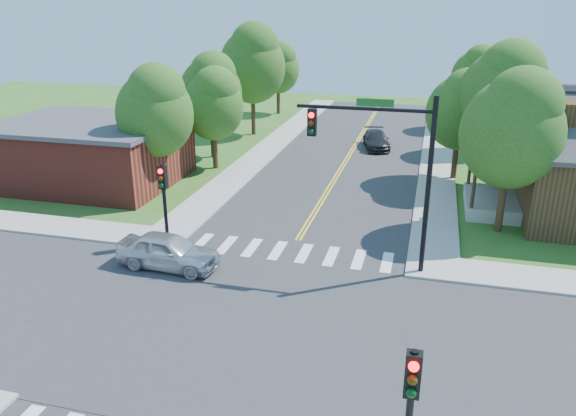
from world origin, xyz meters
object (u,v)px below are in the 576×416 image
(signal_pole_nw, at_px, (163,190))
(car_dgrey, at_px, (376,140))
(car_silver, at_px, (168,252))
(signal_pole_se, at_px, (411,398))
(signal_mast_ne, at_px, (386,155))

(signal_pole_nw, bearing_deg, car_dgrey, 70.25)
(car_silver, height_order, car_dgrey, car_silver)
(signal_pole_nw, relative_size, car_silver, 0.87)
(signal_pole_se, distance_m, signal_pole_nw, 15.84)
(signal_mast_ne, relative_size, car_dgrey, 1.60)
(signal_pole_se, distance_m, car_dgrey, 31.62)
(signal_mast_ne, bearing_deg, car_silver, -166.08)
(signal_pole_nw, distance_m, car_dgrey, 21.46)
(signal_pole_nw, bearing_deg, car_silver, -62.44)
(signal_mast_ne, height_order, signal_pole_nw, signal_mast_ne)
(signal_pole_nw, bearing_deg, signal_mast_ne, 0.07)
(signal_pole_se, relative_size, car_dgrey, 0.84)
(signal_pole_se, bearing_deg, car_silver, 137.95)
(signal_pole_se, xyz_separation_m, car_silver, (-10.12, 9.12, -1.93))
(signal_mast_ne, bearing_deg, signal_pole_nw, -179.93)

